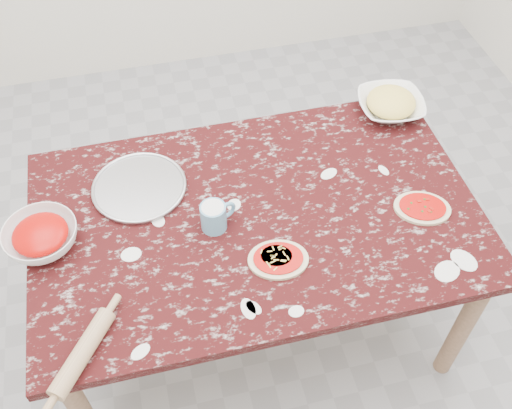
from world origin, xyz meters
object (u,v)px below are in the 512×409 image
at_px(pizza_tray, 139,188).
at_px(sauce_bowl, 42,237).
at_px(flour_mug, 214,216).
at_px(cheese_bowl, 390,106).
at_px(worktable, 256,228).
at_px(rolling_pin, 83,353).

height_order(pizza_tray, sauce_bowl, sauce_bowl).
relative_size(pizza_tray, flour_mug, 2.58).
xyz_separation_m(sauce_bowl, flour_mug, (0.59, -0.06, 0.02)).
relative_size(pizza_tray, sauce_bowl, 1.36).
distance_m(cheese_bowl, flour_mug, 0.93).
xyz_separation_m(sauce_bowl, cheese_bowl, (1.41, 0.36, -0.01)).
distance_m(worktable, pizza_tray, 0.46).
distance_m(flour_mug, rolling_pin, 0.62).
bearing_deg(cheese_bowl, flour_mug, -152.85).
relative_size(flour_mug, rolling_pin, 0.46).
relative_size(worktable, rolling_pin, 5.61).
relative_size(cheese_bowl, flour_mug, 2.04).
xyz_separation_m(cheese_bowl, rolling_pin, (-1.30, -0.82, -0.00)).
distance_m(worktable, cheese_bowl, 0.79).
relative_size(sauce_bowl, rolling_pin, 0.88).
height_order(worktable, cheese_bowl, cheese_bowl).
height_order(flour_mug, rolling_pin, flour_mug).
relative_size(cheese_bowl, rolling_pin, 0.95).
bearing_deg(rolling_pin, worktable, 33.50).
xyz_separation_m(flour_mug, rolling_pin, (-0.48, -0.40, -0.03)).
distance_m(pizza_tray, cheese_bowl, 1.08).
distance_m(sauce_bowl, flour_mug, 0.59).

